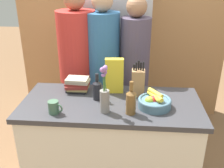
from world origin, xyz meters
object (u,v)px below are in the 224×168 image
Objects in this scene: knife_block at (138,82)px; book_stack at (77,85)px; person_in_blue at (103,68)px; person_in_red_tee at (134,70)px; flower_vase at (105,95)px; bottle_vinegar at (97,89)px; refrigerator at (116,49)px; person_at_sink at (78,67)px; cereal_box at (114,76)px; fruit_bowl at (154,102)px; bottle_oil at (131,101)px; coffee_mug at (54,107)px.

knife_block is 0.52m from book_stack.
person_in_blue is 1.03× the size of person_in_red_tee.
flower_vase is 0.78m from person_in_red_tee.
bottle_vinegar is (-0.32, -0.10, -0.03)m from knife_block.
refrigerator is 1.17× the size of person_at_sink.
refrigerator is 1.21× the size of person_in_red_tee.
person_at_sink is (-0.27, 0.56, -0.02)m from bottle_vinegar.
cereal_box is (-0.20, 0.04, 0.03)m from knife_block.
cereal_box is 0.18× the size of person_in_blue.
fruit_bowl is at bearing -20.14° from book_stack.
bottle_oil is at bearing -147.66° from fruit_bowl.
flower_vase is at bearing -97.25° from cereal_box.
flower_vase is 0.44m from book_stack.
bottle_oil is 0.15× the size of person_in_red_tee.
person_at_sink is 1.04× the size of person_in_red_tee.
person_in_blue is (-0.09, 0.73, -0.06)m from flower_vase.
cereal_box reaches higher than coffee_mug.
refrigerator is 7.85× the size of bottle_oil.
cereal_box is at bearing 143.14° from fruit_bowl.
person_at_sink reaches higher than person_in_blue.
bottle_oil is (-0.05, -0.31, -0.02)m from knife_block.
bottle_oil reaches higher than book_stack.
bottle_oil is 0.34m from bottle_vinegar.
refrigerator is 0.63m from person_at_sink.
bottle_vinegar is at bearing 112.23° from flower_vase.
book_stack is at bearing 143.74° from bottle_vinegar.
coffee_mug is 0.38m from bottle_vinegar.
knife_block is 1.18× the size of bottle_oil.
refrigerator is at bearing 75.16° from coffee_mug.
person_in_red_tee is at bearing 103.41° from fruit_bowl.
book_stack is (-0.26, -0.95, -0.05)m from refrigerator.
book_stack is at bearing -86.78° from person_at_sink.
book_stack is (-0.32, -0.01, -0.09)m from cereal_box.
refrigerator is at bearing 86.27° from bottle_vinegar.
cereal_box is 0.18× the size of person_at_sink.
coffee_mug is 0.45× the size of bottle_oil.
bottle_oil is 0.15× the size of person_at_sink.
person_in_red_tee is at bearing 67.27° from cereal_box.
fruit_bowl is 1.19× the size of book_stack.
coffee_mug is 0.07× the size of person_in_red_tee.
cereal_box is 0.20m from bottle_vinegar.
fruit_bowl reaches higher than book_stack.
cereal_box is 0.33m from book_stack.
person_at_sink is at bearing 125.30° from bottle_oil.
book_stack is at bearing 143.17° from bottle_oil.
bottle_vinegar is 0.62m from person_at_sink.
refrigerator is at bearing 93.28° from cereal_box.
person_in_blue reaches higher than person_in_red_tee.
refrigerator is at bearing 98.79° from bottle_oil.
fruit_bowl is 0.84× the size of knife_block.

